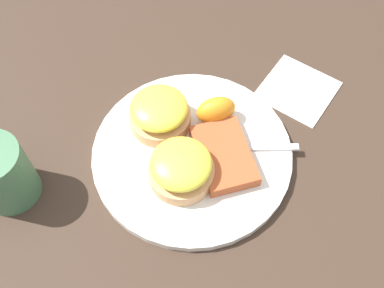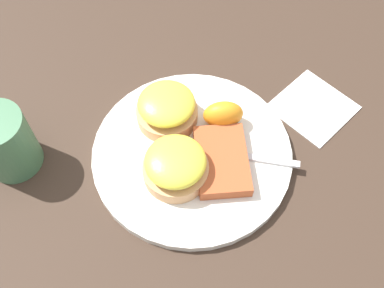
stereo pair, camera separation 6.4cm
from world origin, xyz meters
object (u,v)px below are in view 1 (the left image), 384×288
hashbrown_patty (224,155)px  cup (1,173)px  sandwich_benedict_right (181,168)px  orange_wedge (216,110)px  sandwich_benedict_left (161,112)px  fork (217,148)px

hashbrown_patty → cup: size_ratio=0.99×
sandwich_benedict_right → hashbrown_patty: 0.07m
hashbrown_patty → orange_wedge: (0.06, -0.04, 0.01)m
sandwich_benedict_left → fork: sandwich_benedict_left is taller
sandwich_benedict_right → cup: bearing=49.7°
fork → cup: size_ratio=1.48×
sandwich_benedict_right → hashbrown_patty: bearing=-108.0°
orange_wedge → fork: bearing=137.8°
hashbrown_patty → orange_wedge: orange_wedge is taller
fork → hashbrown_patty: bearing=163.5°
hashbrown_patty → cup: 0.31m
orange_wedge → fork: (-0.04, 0.04, -0.02)m
hashbrown_patty → cup: bearing=54.5°
sandwich_benedict_right → orange_wedge: size_ratio=1.55×
cup → sandwich_benedict_left: bearing=-106.2°
sandwich_benedict_right → fork: size_ratio=0.56×
sandwich_benedict_left → orange_wedge: bearing=-129.5°
sandwich_benedict_right → hashbrown_patty: size_ratio=0.84×
sandwich_benedict_left → hashbrown_patty: (-0.11, -0.02, -0.02)m
hashbrown_patty → orange_wedge: 0.07m
sandwich_benedict_left → fork: size_ratio=0.56×
sandwich_benedict_right → fork: (-0.00, -0.07, -0.02)m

